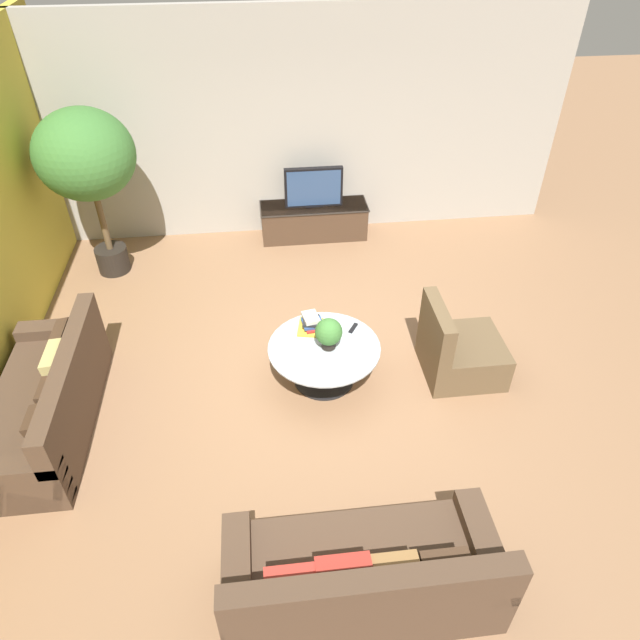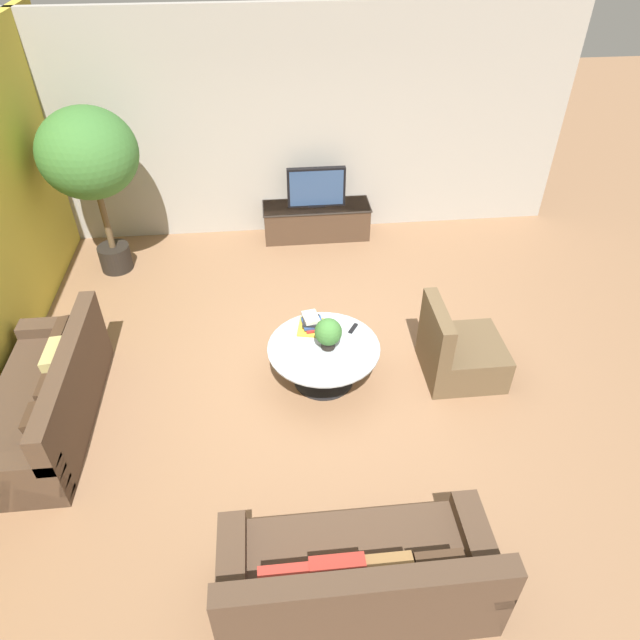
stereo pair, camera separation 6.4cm
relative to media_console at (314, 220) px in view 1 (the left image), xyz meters
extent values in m
plane|color=#8C6647|center=(-0.23, -2.94, -0.25)|extent=(24.00, 24.00, 0.00)
cube|color=#A39E93|center=(-0.23, 0.32, 1.25)|extent=(7.40, 0.12, 3.00)
cube|color=#473323|center=(0.00, 0.00, -0.01)|extent=(1.49, 0.48, 0.49)
cube|color=#2D2823|center=(0.00, 0.00, 0.22)|extent=(1.52, 0.50, 0.02)
cube|color=black|center=(0.00, 0.00, 0.51)|extent=(0.81, 0.08, 0.56)
cube|color=navy|center=(0.00, -0.04, 0.51)|extent=(0.74, 0.00, 0.51)
cube|color=black|center=(0.00, 0.00, 0.25)|extent=(0.24, 0.13, 0.02)
cylinder|color=black|center=(-0.21, -2.98, -0.24)|extent=(0.63, 0.63, 0.02)
cylinder|color=black|center=(-0.21, -2.98, -0.03)|extent=(0.10, 0.10, 0.44)
cylinder|color=#A8B2B7|center=(-0.21, -2.98, 0.20)|extent=(1.14, 1.14, 0.02)
cube|color=#4C3828|center=(-2.92, -3.30, -0.04)|extent=(0.84, 1.98, 0.42)
cube|color=#4C3828|center=(-2.58, -3.30, 0.38)|extent=(0.16, 1.98, 0.42)
cube|color=#4C3828|center=(-2.92, -2.41, 0.02)|extent=(0.84, 0.20, 0.54)
cube|color=#4C3828|center=(-2.92, -4.19, 0.02)|extent=(0.84, 0.20, 0.54)
cube|color=#422D1E|center=(-2.74, -2.78, 0.34)|extent=(0.18, 0.38, 0.35)
cube|color=tan|center=(-2.74, -3.12, 0.34)|extent=(0.15, 0.39, 0.36)
cube|color=#422D1E|center=(-2.74, -3.47, 0.29)|extent=(0.13, 0.28, 0.26)
cube|color=#422D1E|center=(-2.74, -3.81, 0.30)|extent=(0.17, 0.29, 0.28)
cube|color=#4C3828|center=(-0.22, -5.24, -0.04)|extent=(1.95, 0.84, 0.42)
cube|color=#4C3828|center=(-0.22, -5.58, 0.38)|extent=(1.95, 0.16, 0.42)
cube|color=#4C3828|center=(0.66, -5.24, 0.02)|extent=(0.20, 0.84, 0.54)
cube|color=#4C3828|center=(-1.09, -5.24, 0.02)|extent=(0.20, 0.84, 0.54)
cube|color=#422D1E|center=(0.29, -5.42, 0.31)|extent=(0.33, 0.13, 0.30)
cube|color=olive|center=(-0.05, -5.42, 0.31)|extent=(0.33, 0.16, 0.31)
cube|color=#B23328|center=(-0.39, -5.42, 0.33)|extent=(0.37, 0.17, 0.35)
cube|color=#B23328|center=(-0.73, -5.42, 0.32)|extent=(0.35, 0.14, 0.32)
cube|color=brown|center=(1.25, -3.01, -0.05)|extent=(0.80, 0.76, 0.40)
cube|color=brown|center=(0.92, -3.01, 0.38)|extent=(0.14, 0.76, 0.46)
cylinder|color=black|center=(-2.74, -0.59, -0.08)|extent=(0.41, 0.41, 0.34)
cylinder|color=brown|center=(-2.74, -0.59, 0.46)|extent=(0.08, 0.08, 0.74)
ellipsoid|color=#3D7533|center=(-2.74, -0.59, 1.36)|extent=(1.16, 1.16, 1.06)
cylinder|color=black|center=(-0.17, -2.99, 0.25)|extent=(0.14, 0.14, 0.08)
sphere|color=#3D7533|center=(-0.17, -2.99, 0.40)|extent=(0.27, 0.27, 0.27)
cube|color=gold|center=(-0.32, -2.67, 0.22)|extent=(0.31, 0.35, 0.02)
cube|color=#A32823|center=(-0.30, -2.66, 0.24)|extent=(0.20, 0.27, 0.03)
cube|color=#2D4C84|center=(-0.30, -2.66, 0.27)|extent=(0.23, 0.22, 0.03)
cube|color=#232326|center=(-0.32, -2.66, 0.30)|extent=(0.19, 0.22, 0.03)
cube|color=beige|center=(-0.32, -2.65, 0.33)|extent=(0.19, 0.23, 0.04)
cube|color=black|center=(0.12, -2.73, 0.21)|extent=(0.12, 0.16, 0.02)
camera|label=1|loc=(-0.75, -7.25, 4.00)|focal=32.00mm
camera|label=2|loc=(-0.69, -7.26, 4.00)|focal=32.00mm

